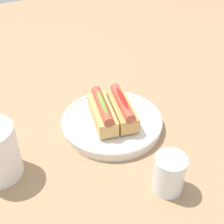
{
  "coord_description": "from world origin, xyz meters",
  "views": [
    {
      "loc": [
        -0.57,
        0.3,
        0.54
      ],
      "look_at": [
        -0.01,
        -0.02,
        0.05
      ],
      "focal_mm": 49.13,
      "sensor_mm": 36.0,
      "label": 1
    }
  ],
  "objects_px": {
    "hotdog_front": "(122,108)",
    "water_glass": "(169,176)",
    "serving_bowl": "(112,122)",
    "hotdog_back": "(102,111)"
  },
  "relations": [
    {
      "from": "serving_bowl",
      "to": "hotdog_front",
      "type": "xyz_separation_m",
      "value": [
        -0.01,
        -0.03,
        0.04
      ]
    },
    {
      "from": "serving_bowl",
      "to": "water_glass",
      "type": "xyz_separation_m",
      "value": [
        -0.24,
        -0.0,
        0.02
      ]
    },
    {
      "from": "serving_bowl",
      "to": "water_glass",
      "type": "relative_size",
      "value": 3.04
    },
    {
      "from": "water_glass",
      "to": "serving_bowl",
      "type": "bearing_deg",
      "value": 0.24
    },
    {
      "from": "hotdog_front",
      "to": "water_glass",
      "type": "xyz_separation_m",
      "value": [
        -0.23,
        0.03,
        -0.02
      ]
    },
    {
      "from": "serving_bowl",
      "to": "water_glass",
      "type": "height_order",
      "value": "water_glass"
    },
    {
      "from": "hotdog_front",
      "to": "hotdog_back",
      "type": "xyz_separation_m",
      "value": [
        0.02,
        0.05,
        0.0
      ]
    },
    {
      "from": "serving_bowl",
      "to": "hotdog_front",
      "type": "bearing_deg",
      "value": -107.57
    },
    {
      "from": "hotdog_front",
      "to": "hotdog_back",
      "type": "distance_m",
      "value": 0.06
    },
    {
      "from": "serving_bowl",
      "to": "hotdog_back",
      "type": "height_order",
      "value": "hotdog_back"
    }
  ]
}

